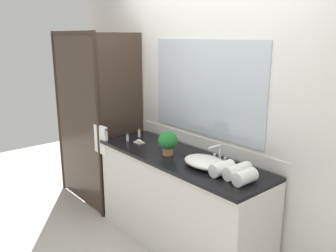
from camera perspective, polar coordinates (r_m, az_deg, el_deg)
ground_plane at (r=3.56m, az=1.65°, el=-18.69°), size 8.00×8.00×0.00m
wall_back_with_mirror at (r=3.29m, az=6.29°, el=3.06°), size 4.40×0.06×2.60m
vanity_cabinet at (r=3.34m, az=1.83°, el=-12.16°), size 1.80×0.58×0.90m
shower_enclosure at (r=4.04m, az=-12.45°, el=0.87°), size 1.20×0.59×2.00m
sink_basin at (r=2.92m, az=6.06°, el=-5.85°), size 0.40×0.28×0.08m
faucet at (r=3.03m, az=8.25°, el=-4.84°), size 0.17×0.16×0.16m
potted_plant at (r=3.16m, az=-0.03°, el=-2.55°), size 0.18×0.18×0.22m
soap_dish at (r=3.54m, az=-4.72°, el=-2.55°), size 0.10×0.07×0.04m
amenity_bottle_body_wash at (r=3.61m, az=-6.59°, el=-1.87°), size 0.03×0.03×0.08m
amenity_bottle_conditioner at (r=3.75m, az=-4.71°, el=-1.16°), size 0.03×0.03×0.09m
rolled_towel_near_edge at (r=2.64m, az=12.39°, el=-8.09°), size 0.10×0.19×0.10m
rolled_towel_middle at (r=2.74m, az=11.22°, el=-7.17°), size 0.11×0.24×0.10m
rolled_towel_far_edge at (r=2.77m, az=8.78°, el=-6.82°), size 0.11×0.21×0.11m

